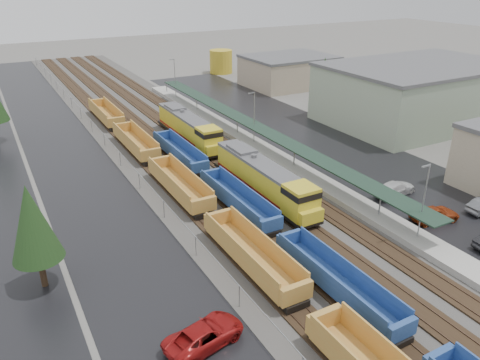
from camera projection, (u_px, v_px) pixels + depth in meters
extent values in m
cube|color=#302D2B|center=(167.00, 137.00, 71.58)|extent=(20.00, 160.00, 0.08)
cube|color=black|center=(129.00, 143.00, 68.89)|extent=(2.60, 160.00, 0.15)
cube|color=#473326|center=(124.00, 143.00, 68.52)|extent=(0.08, 160.00, 0.07)
cube|color=#473326|center=(134.00, 141.00, 69.16)|extent=(0.08, 160.00, 0.07)
cube|color=black|center=(155.00, 138.00, 70.65)|extent=(2.60, 160.00, 0.15)
cube|color=#473326|center=(150.00, 138.00, 70.29)|extent=(0.08, 160.00, 0.07)
cube|color=#473326|center=(159.00, 137.00, 70.93)|extent=(0.08, 160.00, 0.07)
cube|color=black|center=(180.00, 134.00, 72.42)|extent=(2.60, 160.00, 0.15)
cube|color=#473326|center=(175.00, 134.00, 72.06)|extent=(0.08, 160.00, 0.07)
cube|color=#473326|center=(184.00, 133.00, 72.69)|extent=(0.08, 160.00, 0.07)
cube|color=black|center=(203.00, 130.00, 74.19)|extent=(2.60, 160.00, 0.15)
cube|color=#473326|center=(199.00, 130.00, 73.83)|extent=(0.08, 160.00, 0.07)
cube|color=#473326|center=(207.00, 129.00, 74.46)|extent=(0.08, 160.00, 0.07)
cube|color=black|center=(66.00, 154.00, 64.97)|extent=(10.00, 160.00, 0.02)
cube|color=black|center=(307.00, 136.00, 72.02)|extent=(16.00, 100.00, 0.02)
cube|color=#9E9B93|center=(254.00, 144.00, 67.68)|extent=(3.00, 80.00, 0.70)
cylinder|color=gray|center=(380.00, 203.00, 47.11)|extent=(0.16, 0.16, 2.40)
cylinder|color=gray|center=(294.00, 156.00, 59.07)|extent=(0.16, 0.16, 2.40)
cylinder|color=gray|center=(237.00, 125.00, 71.03)|extent=(0.16, 0.16, 2.40)
cylinder|color=gray|center=(197.00, 102.00, 82.99)|extent=(0.16, 0.16, 2.40)
cylinder|color=gray|center=(167.00, 86.00, 94.95)|extent=(0.16, 0.16, 2.40)
cube|color=#1A3023|center=(254.00, 125.00, 66.51)|extent=(2.60, 65.00, 0.15)
cylinder|color=gray|center=(423.00, 205.00, 42.26)|extent=(0.12, 0.12, 8.00)
cube|color=gray|center=(426.00, 166.00, 40.44)|extent=(1.00, 0.15, 0.12)
cylinder|color=gray|center=(254.00, 120.00, 66.18)|extent=(0.12, 0.12, 8.00)
cube|color=gray|center=(251.00, 93.00, 64.36)|extent=(1.00, 0.15, 0.12)
cylinder|color=gray|center=(175.00, 80.00, 90.10)|extent=(0.12, 0.12, 8.00)
cube|color=gray|center=(171.00, 60.00, 88.28)|extent=(1.00, 0.15, 0.12)
cylinder|color=gray|center=(239.00, 297.00, 35.10)|extent=(0.08, 0.08, 2.00)
cylinder|color=gray|center=(196.00, 246.00, 41.48)|extent=(0.08, 0.08, 2.00)
cylinder|color=gray|center=(164.00, 209.00, 47.85)|extent=(0.08, 0.08, 2.00)
cylinder|color=gray|center=(139.00, 181.00, 54.23)|extent=(0.08, 0.08, 2.00)
cylinder|color=gray|center=(120.00, 159.00, 60.61)|extent=(0.08, 0.08, 2.00)
cylinder|color=gray|center=(105.00, 141.00, 66.99)|extent=(0.08, 0.08, 2.00)
cylinder|color=gray|center=(92.00, 126.00, 73.37)|extent=(0.08, 0.08, 2.00)
cylinder|color=gray|center=(81.00, 114.00, 79.75)|extent=(0.08, 0.08, 2.00)
cylinder|color=gray|center=(72.00, 103.00, 86.13)|extent=(0.08, 0.08, 2.00)
cylinder|color=gray|center=(64.00, 94.00, 92.51)|extent=(0.08, 0.08, 2.00)
cylinder|color=gray|center=(57.00, 86.00, 98.88)|extent=(0.08, 0.08, 2.00)
cylinder|color=gray|center=(51.00, 79.00, 105.26)|extent=(0.08, 0.08, 2.00)
cylinder|color=gray|center=(45.00, 72.00, 111.64)|extent=(0.08, 0.08, 2.00)
cylinder|color=gray|center=(40.00, 67.00, 118.02)|extent=(0.08, 0.08, 2.00)
cylinder|color=gray|center=(36.00, 62.00, 124.40)|extent=(0.08, 0.08, 2.00)
cube|color=gray|center=(104.00, 134.00, 66.58)|extent=(0.05, 160.00, 0.05)
cube|color=#9AA88E|center=(418.00, 94.00, 77.87)|extent=(30.00, 20.00, 9.00)
cube|color=#59595B|center=(422.00, 65.00, 75.91)|extent=(30.60, 20.40, 0.50)
cube|color=tan|center=(289.00, 72.00, 102.23)|extent=(18.00, 14.00, 6.00)
cube|color=#59595B|center=(289.00, 57.00, 100.89)|extent=(18.36, 14.28, 0.50)
ellipsoid|color=#52614B|center=(131.00, 27.00, 208.88)|extent=(196.00, 140.00, 25.20)
ellipsoid|color=#52614B|center=(254.00, 18.00, 247.80)|extent=(168.00, 120.00, 21.60)
cylinder|color=#332316|center=(42.00, 272.00, 37.40)|extent=(0.50, 0.50, 2.70)
cone|color=black|center=(32.00, 223.00, 35.55)|extent=(3.96, 3.96, 6.30)
cylinder|color=#332316|center=(322.00, 107.00, 81.77)|extent=(0.50, 0.50, 3.00)
cone|color=black|center=(324.00, 78.00, 79.71)|extent=(4.40, 4.40, 7.00)
cube|color=black|center=(262.00, 189.00, 52.65)|extent=(2.80, 18.65, 0.37)
cube|color=gold|center=(258.00, 174.00, 52.75)|extent=(2.61, 14.92, 2.80)
cube|color=gold|center=(301.00, 201.00, 46.13)|extent=(2.80, 2.98, 3.17)
cube|color=black|center=(301.00, 192.00, 45.74)|extent=(2.84, 3.03, 0.65)
cube|color=gold|center=(310.00, 216.00, 45.17)|extent=(2.61, 0.93, 1.31)
cube|color=#59595B|center=(258.00, 161.00, 52.13)|extent=(2.66, 14.92, 0.33)
cube|color=maroon|center=(248.00, 185.00, 52.62)|extent=(0.04, 14.92, 0.33)
cube|color=maroon|center=(268.00, 180.00, 53.79)|extent=(0.04, 14.92, 0.33)
cube|color=black|center=(262.00, 192.00, 52.81)|extent=(2.05, 5.60, 0.56)
cube|color=black|center=(295.00, 216.00, 47.56)|extent=(2.24, 3.73, 0.47)
cube|color=black|center=(234.00, 172.00, 57.98)|extent=(2.24, 3.73, 0.47)
cylinder|color=#59595B|center=(254.00, 156.00, 52.76)|extent=(0.65, 0.65, 0.47)
cube|color=#59595B|center=(242.00, 149.00, 55.01)|extent=(2.24, 3.73, 0.47)
cube|color=black|center=(188.00, 136.00, 69.40)|extent=(2.80, 18.65, 0.37)
cube|color=gold|center=(185.00, 124.00, 69.49)|extent=(2.61, 14.92, 2.80)
cube|color=gold|center=(209.00, 139.00, 62.87)|extent=(2.80, 2.98, 3.17)
cube|color=black|center=(209.00, 133.00, 62.49)|extent=(2.84, 3.03, 0.65)
cube|color=gold|center=(215.00, 150.00, 61.91)|extent=(2.61, 0.93, 1.31)
cube|color=#59595B|center=(185.00, 115.00, 68.88)|extent=(2.66, 14.92, 0.33)
cube|color=maroon|center=(177.00, 133.00, 69.37)|extent=(0.04, 14.92, 0.33)
cube|color=maroon|center=(194.00, 130.00, 70.54)|extent=(0.04, 14.92, 0.33)
cube|color=black|center=(188.00, 139.00, 69.55)|extent=(2.05, 5.60, 0.56)
cube|color=black|center=(207.00, 152.00, 64.31)|extent=(2.24, 3.73, 0.47)
cube|color=black|center=(172.00, 126.00, 74.72)|extent=(2.24, 3.73, 0.47)
cylinder|color=#59595B|center=(182.00, 111.00, 69.51)|extent=(0.65, 0.65, 0.47)
cube|color=#59595B|center=(175.00, 107.00, 71.76)|extent=(2.24, 3.73, 0.47)
cube|color=#BB7B34|center=(324.00, 320.00, 31.90)|extent=(2.75, 0.53, 1.48)
cube|color=black|center=(330.00, 338.00, 31.74)|extent=(2.11, 2.32, 0.53)
cube|color=#BB7B34|center=(252.00, 258.00, 39.96)|extent=(2.75, 12.50, 0.26)
cube|color=#BB7B34|center=(238.00, 253.00, 38.99)|extent=(0.16, 12.50, 1.90)
cube|color=#BB7B34|center=(265.00, 245.00, 40.16)|extent=(0.16, 12.50, 1.90)
cube|color=#BB7B34|center=(296.00, 293.00, 34.51)|extent=(2.75, 0.53, 1.48)
cube|color=#BB7B34|center=(218.00, 219.00, 44.81)|extent=(2.75, 0.53, 1.48)
cube|color=black|center=(290.00, 299.00, 35.53)|extent=(2.11, 2.32, 0.53)
cube|color=black|center=(222.00, 232.00, 44.66)|extent=(2.11, 2.32, 0.53)
cube|color=#BB7B34|center=(180.00, 188.00, 52.88)|extent=(2.75, 12.50, 0.26)
cube|color=#BB7B34|center=(168.00, 183.00, 51.90)|extent=(0.16, 12.50, 1.90)
cube|color=#BB7B34|center=(190.00, 178.00, 53.07)|extent=(0.16, 12.50, 1.90)
cube|color=#BB7B34|center=(204.00, 205.00, 47.42)|extent=(2.75, 0.53, 1.48)
cube|color=#BB7B34|center=(159.00, 163.00, 57.73)|extent=(2.75, 0.53, 1.48)
cube|color=black|center=(201.00, 211.00, 48.44)|extent=(2.11, 2.32, 0.53)
cube|color=black|center=(162.00, 173.00, 57.57)|extent=(2.11, 2.32, 0.53)
cube|color=#BB7B34|center=(136.00, 145.00, 65.79)|extent=(2.75, 12.50, 0.26)
cube|color=#BB7B34|center=(126.00, 140.00, 64.82)|extent=(0.16, 12.50, 1.90)
cube|color=#BB7B34|center=(144.00, 137.00, 65.99)|extent=(0.16, 12.50, 1.90)
cube|color=#BB7B34|center=(151.00, 155.00, 60.34)|extent=(2.75, 0.53, 1.48)
cube|color=#BB7B34|center=(122.00, 128.00, 70.64)|extent=(2.75, 0.53, 1.48)
cube|color=black|center=(149.00, 160.00, 61.36)|extent=(2.11, 2.32, 0.53)
cube|color=black|center=(124.00, 136.00, 70.49)|extent=(2.11, 2.32, 0.53)
cube|color=#BB7B34|center=(106.00, 116.00, 78.71)|extent=(2.75, 12.50, 0.26)
cube|color=#BB7B34|center=(98.00, 112.00, 77.73)|extent=(0.16, 12.50, 1.90)
cube|color=#BB7B34|center=(114.00, 110.00, 78.90)|extent=(0.16, 12.50, 1.90)
cube|color=#BB7B34|center=(116.00, 122.00, 73.25)|extent=(2.75, 0.53, 1.48)
cube|color=#BB7B34|center=(97.00, 103.00, 83.56)|extent=(2.75, 0.53, 1.48)
cube|color=black|center=(116.00, 127.00, 74.28)|extent=(2.11, 2.32, 0.53)
cube|color=black|center=(98.00, 110.00, 83.40)|extent=(2.11, 2.32, 0.53)
cube|color=navy|center=(438.00, 359.00, 28.83)|extent=(2.44, 0.47, 1.31)
cube|color=navy|center=(336.00, 285.00, 36.72)|extent=(2.44, 12.91, 0.23)
cube|color=navy|center=(325.00, 280.00, 35.85)|extent=(0.14, 12.91, 1.69)
cube|color=navy|center=(349.00, 272.00, 36.89)|extent=(0.14, 12.91, 1.69)
cube|color=navy|center=(402.00, 330.00, 31.15)|extent=(2.44, 0.47, 1.31)
cube|color=navy|center=(289.00, 239.00, 41.74)|extent=(2.44, 0.47, 1.31)
cube|color=black|center=(393.00, 335.00, 32.06)|extent=(1.88, 2.06, 0.47)
cube|color=black|center=(293.00, 251.00, 41.60)|extent=(1.88, 2.06, 0.47)
cube|color=navy|center=(238.00, 203.00, 49.62)|extent=(2.44, 12.91, 0.23)
cube|color=navy|center=(228.00, 198.00, 48.76)|extent=(0.14, 12.91, 1.69)
cube|color=navy|center=(247.00, 193.00, 49.80)|extent=(0.14, 12.91, 1.69)
cube|color=navy|center=(271.00, 225.00, 44.06)|extent=(2.44, 0.47, 1.31)
cube|color=navy|center=(210.00, 175.00, 54.65)|extent=(2.44, 0.47, 1.31)
cube|color=black|center=(267.00, 230.00, 44.97)|extent=(1.88, 2.06, 0.47)
cube|color=black|center=(213.00, 185.00, 54.51)|extent=(1.88, 2.06, 0.47)
cube|color=navy|center=(179.00, 155.00, 62.53)|extent=(2.44, 12.91, 0.23)
cube|color=navy|center=(171.00, 150.00, 61.67)|extent=(0.14, 12.91, 1.69)
cube|color=navy|center=(187.00, 147.00, 62.70)|extent=(0.14, 12.91, 1.69)
cube|color=navy|center=(200.00, 167.00, 56.97)|extent=(2.44, 0.47, 1.31)
cube|color=navy|center=(162.00, 136.00, 67.56)|extent=(2.44, 0.47, 1.31)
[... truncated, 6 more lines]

